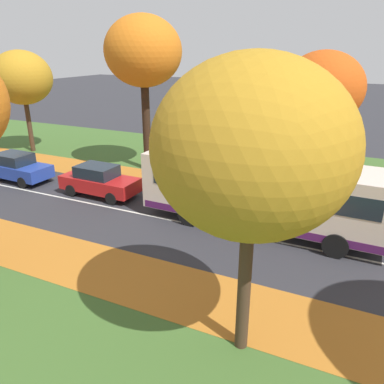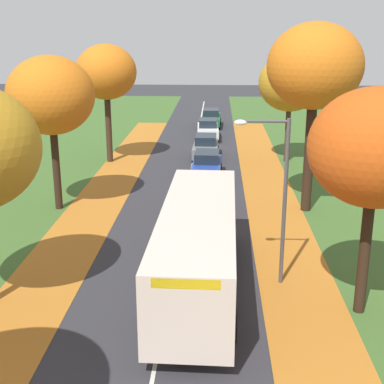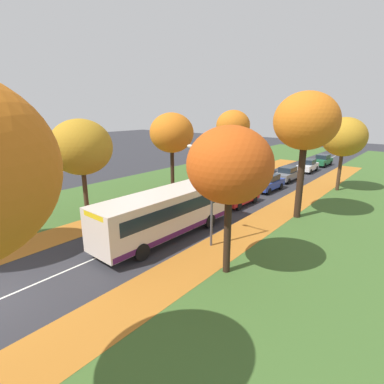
{
  "view_description": "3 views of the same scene",
  "coord_description": "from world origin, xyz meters",
  "px_view_note": "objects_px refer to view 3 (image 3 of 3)",
  "views": [
    {
      "loc": [
        -13.57,
        6.34,
        7.32
      ],
      "look_at": [
        0.74,
        13.01,
        1.23
      ],
      "focal_mm": 35.0,
      "sensor_mm": 36.0,
      "label": 1
    },
    {
      "loc": [
        1.6,
        -7.26,
        8.89
      ],
      "look_at": [
        0.6,
        14.19,
        2.25
      ],
      "focal_mm": 50.0,
      "sensor_mm": 36.0,
      "label": 2
    },
    {
      "loc": [
        13.55,
        -3.08,
        7.92
      ],
      "look_at": [
        0.72,
        12.67,
        2.3
      ],
      "focal_mm": 28.0,
      "sensor_mm": 36.0,
      "label": 3
    }
  ],
  "objects_px": {
    "streetlamp_right": "(207,185)",
    "car_blue_following": "(268,183)",
    "bus": "(167,211)",
    "car_white_fourth_in_line": "(308,166)",
    "car_red_lead": "(239,195)",
    "car_green_trailing": "(323,160)",
    "tree_left_far": "(233,126)",
    "tree_right_near": "(230,166)",
    "tree_left_near": "(81,147)",
    "tree_left_mid": "(172,133)",
    "car_grey_third_in_line": "(287,174)",
    "tree_right_far": "(344,137)",
    "tree_right_mid": "(306,122)"
  },
  "relations": [
    {
      "from": "tree_right_far",
      "to": "tree_right_near",
      "type": "bearing_deg",
      "value": -90.31
    },
    {
      "from": "tree_right_far",
      "to": "car_white_fourth_in_line",
      "type": "height_order",
      "value": "tree_right_far"
    },
    {
      "from": "streetlamp_right",
      "to": "car_grey_third_in_line",
      "type": "height_order",
      "value": "streetlamp_right"
    },
    {
      "from": "tree_right_mid",
      "to": "car_white_fourth_in_line",
      "type": "relative_size",
      "value": 2.16
    },
    {
      "from": "tree_right_near",
      "to": "car_red_lead",
      "type": "height_order",
      "value": "tree_right_near"
    },
    {
      "from": "car_green_trailing",
      "to": "tree_left_far",
      "type": "bearing_deg",
      "value": -116.1
    },
    {
      "from": "tree_right_mid",
      "to": "tree_right_far",
      "type": "bearing_deg",
      "value": 88.51
    },
    {
      "from": "bus",
      "to": "car_blue_following",
      "type": "bearing_deg",
      "value": 89.93
    },
    {
      "from": "tree_left_near",
      "to": "tree_left_mid",
      "type": "height_order",
      "value": "tree_left_mid"
    },
    {
      "from": "tree_left_far",
      "to": "tree_left_mid",
      "type": "bearing_deg",
      "value": -93.9
    },
    {
      "from": "tree_right_mid",
      "to": "car_blue_following",
      "type": "xyz_separation_m",
      "value": [
        -5.14,
        5.82,
        -6.26
      ]
    },
    {
      "from": "tree_left_mid",
      "to": "tree_left_far",
      "type": "relative_size",
      "value": 0.97
    },
    {
      "from": "tree_right_mid",
      "to": "car_red_lead",
      "type": "relative_size",
      "value": 2.17
    },
    {
      "from": "tree_left_far",
      "to": "car_white_fourth_in_line",
      "type": "height_order",
      "value": "tree_left_far"
    },
    {
      "from": "tree_right_near",
      "to": "car_white_fourth_in_line",
      "type": "distance_m",
      "value": 28.93
    },
    {
      "from": "tree_left_near",
      "to": "car_white_fourth_in_line",
      "type": "xyz_separation_m",
      "value": [
        6.88,
        28.12,
        -4.51
      ]
    },
    {
      "from": "tree_left_mid",
      "to": "bus",
      "type": "xyz_separation_m",
      "value": [
        7.43,
        -8.49,
        -4.01
      ]
    },
    {
      "from": "tree_left_mid",
      "to": "car_white_fourth_in_line",
      "type": "xyz_separation_m",
      "value": [
        7.29,
        18.23,
        -4.9
      ]
    },
    {
      "from": "tree_left_far",
      "to": "streetlamp_right",
      "type": "distance_m",
      "value": 20.34
    },
    {
      "from": "tree_right_mid",
      "to": "tree_right_far",
      "type": "relative_size",
      "value": 1.27
    },
    {
      "from": "tree_left_far",
      "to": "car_white_fourth_in_line",
      "type": "xyz_separation_m",
      "value": [
        6.6,
        8.21,
        -5.21
      ]
    },
    {
      "from": "car_blue_following",
      "to": "car_grey_third_in_line",
      "type": "xyz_separation_m",
      "value": [
        -0.19,
        5.23,
        0.0
      ]
    },
    {
      "from": "car_red_lead",
      "to": "car_blue_following",
      "type": "distance_m",
      "value": 5.9
    },
    {
      "from": "car_blue_following",
      "to": "car_green_trailing",
      "type": "xyz_separation_m",
      "value": [
        0.04,
        17.76,
        0.0
      ]
    },
    {
      "from": "car_red_lead",
      "to": "car_green_trailing",
      "type": "height_order",
      "value": "same"
    },
    {
      "from": "tree_right_mid",
      "to": "car_blue_following",
      "type": "relative_size",
      "value": 2.16
    },
    {
      "from": "streetlamp_right",
      "to": "car_blue_following",
      "type": "bearing_deg",
      "value": 100.65
    },
    {
      "from": "bus",
      "to": "car_red_lead",
      "type": "relative_size",
      "value": 2.47
    },
    {
      "from": "tree_right_near",
      "to": "car_white_fourth_in_line",
      "type": "relative_size",
      "value": 1.71
    },
    {
      "from": "tree_right_near",
      "to": "streetlamp_right",
      "type": "height_order",
      "value": "tree_right_near"
    },
    {
      "from": "streetlamp_right",
      "to": "car_red_lead",
      "type": "bearing_deg",
      "value": 107.17
    },
    {
      "from": "car_red_lead",
      "to": "car_blue_following",
      "type": "xyz_separation_m",
      "value": [
        -0.13,
        5.9,
        0.0
      ]
    },
    {
      "from": "tree_left_far",
      "to": "tree_right_far",
      "type": "height_order",
      "value": "tree_left_far"
    },
    {
      "from": "tree_left_near",
      "to": "car_green_trailing",
      "type": "relative_size",
      "value": 1.72
    },
    {
      "from": "tree_left_mid",
      "to": "car_blue_following",
      "type": "bearing_deg",
      "value": 39.48
    },
    {
      "from": "tree_left_far",
      "to": "car_green_trailing",
      "type": "distance_m",
      "value": 16.31
    },
    {
      "from": "car_red_lead",
      "to": "car_grey_third_in_line",
      "type": "relative_size",
      "value": 1.0
    },
    {
      "from": "tree_right_far",
      "to": "car_green_trailing",
      "type": "relative_size",
      "value": 1.7
    },
    {
      "from": "tree_left_far",
      "to": "car_red_lead",
      "type": "bearing_deg",
      "value": -54.84
    },
    {
      "from": "bus",
      "to": "car_white_fourth_in_line",
      "type": "bearing_deg",
      "value": 90.3
    },
    {
      "from": "tree_left_mid",
      "to": "streetlamp_right",
      "type": "distance_m",
      "value": 12.94
    },
    {
      "from": "car_red_lead",
      "to": "tree_right_far",
      "type": "bearing_deg",
      "value": 63.17
    },
    {
      "from": "car_red_lead",
      "to": "car_grey_third_in_line",
      "type": "xyz_separation_m",
      "value": [
        -0.31,
        11.13,
        0.0
      ]
    },
    {
      "from": "bus",
      "to": "car_grey_third_in_line",
      "type": "xyz_separation_m",
      "value": [
        -0.17,
        19.85,
        -0.89
      ]
    },
    {
      "from": "car_grey_third_in_line",
      "to": "car_white_fourth_in_line",
      "type": "xyz_separation_m",
      "value": [
        0.03,
        6.87,
        0.0
      ]
    },
    {
      "from": "tree_left_near",
      "to": "tree_left_mid",
      "type": "distance_m",
      "value": 9.91
    },
    {
      "from": "car_grey_third_in_line",
      "to": "tree_right_mid",
      "type": "bearing_deg",
      "value": -64.28
    },
    {
      "from": "tree_right_far",
      "to": "car_green_trailing",
      "type": "xyz_separation_m",
      "value": [
        -5.37,
        13.22,
        -4.51
      ]
    },
    {
      "from": "tree_right_near",
      "to": "tree_right_mid",
      "type": "height_order",
      "value": "tree_right_mid"
    },
    {
      "from": "tree_right_mid",
      "to": "car_white_fourth_in_line",
      "type": "xyz_separation_m",
      "value": [
        -5.3,
        17.91,
        -6.26
      ]
    }
  ]
}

